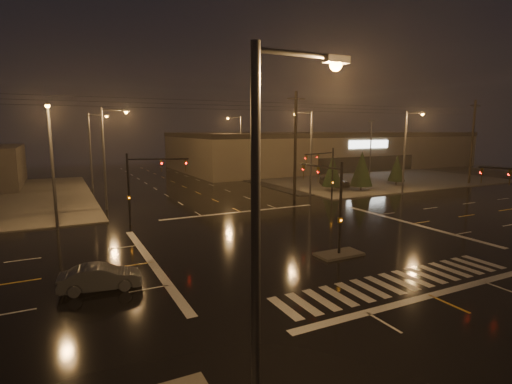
{
  "coord_description": "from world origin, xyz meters",
  "views": [
    {
      "loc": [
        -15.79,
        -23.52,
        8.01
      ],
      "look_at": [
        -1.64,
        4.53,
        3.0
      ],
      "focal_mm": 28.0,
      "sensor_mm": 36.0,
      "label": 1
    }
  ],
  "objects": [
    {
      "name": "streetlight_0",
      "position": [
        -11.18,
        -15.0,
        5.8
      ],
      "size": [
        2.77,
        0.32,
        10.0
      ],
      "color": "#38383A",
      "rests_on": "ground"
    },
    {
      "name": "retail_building",
      "position": [
        35.0,
        45.99,
        3.84
      ],
      "size": [
        60.2,
        28.3,
        7.2
      ],
      "color": "#6E5F4E",
      "rests_on": "ground"
    },
    {
      "name": "car_parked",
      "position": [
        18.46,
        20.31,
        0.83
      ],
      "size": [
        2.11,
        4.94,
        1.67
      ],
      "primitive_type": "imported",
      "rotation": [
        0.0,
        0.0,
        0.03
      ],
      "color": "black",
      "rests_on": "ground"
    },
    {
      "name": "streetlight_4",
      "position": [
        11.18,
        36.0,
        5.8
      ],
      "size": [
        2.77,
        0.32,
        10.0
      ],
      "color": "#38383A",
      "rests_on": "ground"
    },
    {
      "name": "signal_mast_nw",
      "position": [
        -9.5,
        10.14,
        3.79
      ],
      "size": [
        4.84,
        1.86,
        6.0
      ],
      "color": "black",
      "rests_on": "ground"
    },
    {
      "name": "crosswalk",
      "position": [
        0.0,
        -9.0,
        0.01
      ],
      "size": [
        15.0,
        2.6,
        0.01
      ],
      "primitive_type": "cube",
      "color": "beige",
      "rests_on": "ground"
    },
    {
      "name": "conifer_1",
      "position": [
        19.28,
        15.85,
        2.92
      ],
      "size": [
        2.85,
        2.85,
        5.15
      ],
      "color": "black",
      "rests_on": "ground"
    },
    {
      "name": "stop_bar_near",
      "position": [
        0.0,
        -11.0,
        0.01
      ],
      "size": [
        16.0,
        0.5,
        0.01
      ],
      "primitive_type": "cube",
      "color": "beige",
      "rests_on": "ground"
    },
    {
      "name": "streetlight_2",
      "position": [
        -11.18,
        34.0,
        5.8
      ],
      "size": [
        2.77,
        0.32,
        10.0
      ],
      "color": "#38383A",
      "rests_on": "ground"
    },
    {
      "name": "streetlight_1",
      "position": [
        -11.18,
        18.0,
        5.8
      ],
      "size": [
        2.77,
        0.32,
        10.0
      ],
      "color": "#38383A",
      "rests_on": "ground"
    },
    {
      "name": "conifer_0",
      "position": [
        15.72,
        17.28,
        2.69
      ],
      "size": [
        2.55,
        2.55,
        4.68
      ],
      "color": "black",
      "rests_on": "ground"
    },
    {
      "name": "utility_pole_1",
      "position": [
        8.0,
        14.0,
        6.13
      ],
      "size": [
        2.2,
        0.32,
        12.0
      ],
      "color": "black",
      "rests_on": "ground"
    },
    {
      "name": "parking_lot",
      "position": [
        35.0,
        28.0,
        0.04
      ],
      "size": [
        50.0,
        24.0,
        0.08
      ],
      "primitive_type": "cube",
      "color": "black",
      "rests_on": "ground"
    },
    {
      "name": "utility_pole_2",
      "position": [
        38.0,
        14.0,
        6.13
      ],
      "size": [
        2.2,
        0.32,
        12.0
      ],
      "color": "black",
      "rests_on": "ground"
    },
    {
      "name": "conifer_2",
      "position": [
        26.98,
        17.33,
        2.53
      ],
      "size": [
        2.34,
        2.34,
        4.36
      ],
      "color": "black",
      "rests_on": "ground"
    },
    {
      "name": "stop_bar_far",
      "position": [
        0.0,
        11.0,
        0.01
      ],
      "size": [
        16.0,
        0.5,
        0.01
      ],
      "primitive_type": "cube",
      "color": "beige",
      "rests_on": "ground"
    },
    {
      "name": "sidewalk_ne",
      "position": [
        30.0,
        30.0,
        0.06
      ],
      "size": [
        36.0,
        36.0,
        0.12
      ],
      "primitive_type": "cube",
      "color": "#4A4742",
      "rests_on": "ground"
    },
    {
      "name": "signal_mast_ne",
      "position": [
        9.5,
        10.14,
        3.79
      ],
      "size": [
        4.84,
        1.86,
        6.0
      ],
      "color": "black",
      "rests_on": "ground"
    },
    {
      "name": "streetlight_6",
      "position": [
        22.0,
        11.18,
        5.8
      ],
      "size": [
        0.32,
        2.77,
        10.0
      ],
      "color": "#38383A",
      "rests_on": "ground"
    },
    {
      "name": "ground",
      "position": [
        0.0,
        0.0,
        0.0
      ],
      "size": [
        140.0,
        140.0,
        0.0
      ],
      "primitive_type": "plane",
      "color": "black",
      "rests_on": "ground"
    },
    {
      "name": "car_crossing",
      "position": [
        -14.18,
        -3.05,
        0.65
      ],
      "size": [
        4.08,
        1.87,
        1.3
      ],
      "primitive_type": "imported",
      "rotation": [
        0.0,
        0.0,
        1.44
      ],
      "color": "#5B5F62",
      "rests_on": "ground"
    },
    {
      "name": "median_island",
      "position": [
        0.0,
        -4.0,
        0.07
      ],
      "size": [
        3.0,
        1.6,
        0.15
      ],
      "primitive_type": "cube",
      "color": "#4A4742",
      "rests_on": "ground"
    },
    {
      "name": "signal_mast_median",
      "position": [
        0.0,
        -3.07,
        3.75
      ],
      "size": [
        0.25,
        4.59,
        6.0
      ],
      "color": "black",
      "rests_on": "ground"
    },
    {
      "name": "streetlight_3",
      "position": [
        11.18,
        16.0,
        5.8
      ],
      "size": [
        2.77,
        0.32,
        10.0
      ],
      "color": "#38383A",
      "rests_on": "ground"
    },
    {
      "name": "streetlight_5",
      "position": [
        -16.0,
        11.18,
        5.8
      ],
      "size": [
        0.32,
        2.77,
        10.0
      ],
      "color": "#38383A",
      "rests_on": "ground"
    }
  ]
}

